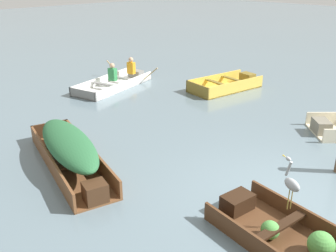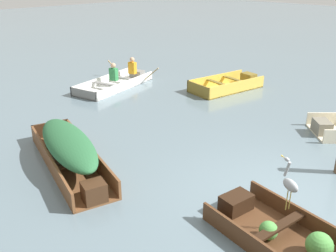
{
  "view_description": "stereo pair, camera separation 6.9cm",
  "coord_description": "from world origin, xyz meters",
  "px_view_note": "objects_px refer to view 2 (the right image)",
  "views": [
    {
      "loc": [
        -5.6,
        -2.59,
        3.92
      ],
      "look_at": [
        0.31,
        3.56,
        0.35
      ],
      "focal_mm": 40.0,
      "sensor_mm": 36.0,
      "label": 1
    },
    {
      "loc": [
        -5.55,
        -2.64,
        3.92
      ],
      "look_at": [
        0.31,
        3.56,
        0.35
      ],
      "focal_mm": 40.0,
      "sensor_mm": 36.0,
      "label": 2
    }
  ],
  "objects_px": {
    "skiff_wooden_brown_near_moored": "(69,148)",
    "skiff_yellow_far_moored": "(229,85)",
    "rowboat_white_with_crew": "(118,81)",
    "dinghy_dark_varnish_foreground": "(303,247)",
    "heron_on_dinghy": "(290,183)"
  },
  "relations": [
    {
      "from": "rowboat_white_with_crew",
      "to": "skiff_wooden_brown_near_moored",
      "type": "bearing_deg",
      "value": -135.75
    },
    {
      "from": "skiff_wooden_brown_near_moored",
      "to": "heron_on_dinghy",
      "type": "xyz_separation_m",
      "value": [
        1.39,
        -4.29,
        0.46
      ]
    },
    {
      "from": "skiff_yellow_far_moored",
      "to": "skiff_wooden_brown_near_moored",
      "type": "bearing_deg",
      "value": -170.07
    },
    {
      "from": "rowboat_white_with_crew",
      "to": "heron_on_dinghy",
      "type": "relative_size",
      "value": 4.02
    },
    {
      "from": "dinghy_dark_varnish_foreground",
      "to": "rowboat_white_with_crew",
      "type": "distance_m",
      "value": 9.59
    },
    {
      "from": "dinghy_dark_varnish_foreground",
      "to": "skiff_wooden_brown_near_moored",
      "type": "height_order",
      "value": "skiff_wooden_brown_near_moored"
    },
    {
      "from": "skiff_wooden_brown_near_moored",
      "to": "skiff_yellow_far_moored",
      "type": "height_order",
      "value": "skiff_wooden_brown_near_moored"
    },
    {
      "from": "skiff_yellow_far_moored",
      "to": "rowboat_white_with_crew",
      "type": "bearing_deg",
      "value": 131.09
    },
    {
      "from": "skiff_yellow_far_moored",
      "to": "rowboat_white_with_crew",
      "type": "distance_m",
      "value": 4.02
    },
    {
      "from": "skiff_wooden_brown_near_moored",
      "to": "rowboat_white_with_crew",
      "type": "bearing_deg",
      "value": 44.25
    },
    {
      "from": "skiff_wooden_brown_near_moored",
      "to": "rowboat_white_with_crew",
      "type": "height_order",
      "value": "rowboat_white_with_crew"
    },
    {
      "from": "skiff_wooden_brown_near_moored",
      "to": "heron_on_dinghy",
      "type": "distance_m",
      "value": 4.53
    },
    {
      "from": "skiff_yellow_far_moored",
      "to": "rowboat_white_with_crew",
      "type": "relative_size",
      "value": 0.81
    },
    {
      "from": "dinghy_dark_varnish_foreground",
      "to": "skiff_yellow_far_moored",
      "type": "relative_size",
      "value": 1.18
    },
    {
      "from": "dinghy_dark_varnish_foreground",
      "to": "rowboat_white_with_crew",
      "type": "relative_size",
      "value": 0.96
    }
  ]
}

